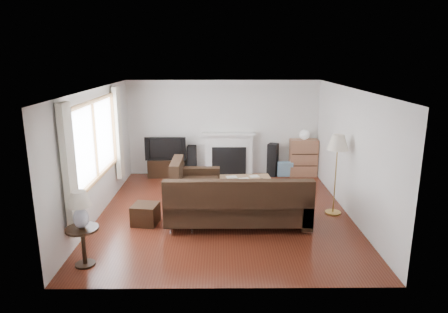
{
  "coord_description": "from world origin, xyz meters",
  "views": [
    {
      "loc": [
        -0.07,
        -7.63,
        3.13
      ],
      "look_at": [
        0.0,
        0.3,
        1.1
      ],
      "focal_mm": 32.0,
      "sensor_mm": 36.0,
      "label": 1
    }
  ],
  "objects_px": {
    "coffee_table": "(244,188)",
    "sectional_sofa": "(237,201)",
    "tv_stand": "(167,168)",
    "bookshelf": "(303,158)",
    "side_table": "(84,247)",
    "floor_lamp": "(336,175)"
  },
  "relations": [
    {
      "from": "coffee_table",
      "to": "floor_lamp",
      "type": "relative_size",
      "value": 0.74
    },
    {
      "from": "bookshelf",
      "to": "side_table",
      "type": "distance_m",
      "value": 6.29
    },
    {
      "from": "tv_stand",
      "to": "floor_lamp",
      "type": "distance_m",
      "value": 4.55
    },
    {
      "from": "sectional_sofa",
      "to": "coffee_table",
      "type": "distance_m",
      "value": 1.45
    },
    {
      "from": "bookshelf",
      "to": "side_table",
      "type": "bearing_deg",
      "value": -132.65
    },
    {
      "from": "tv_stand",
      "to": "bookshelf",
      "type": "bearing_deg",
      "value": 0.48
    },
    {
      "from": "sectional_sofa",
      "to": "floor_lamp",
      "type": "relative_size",
      "value": 1.78
    },
    {
      "from": "tv_stand",
      "to": "sectional_sofa",
      "type": "bearing_deg",
      "value": -60.71
    },
    {
      "from": "tv_stand",
      "to": "side_table",
      "type": "bearing_deg",
      "value": -98.1
    },
    {
      "from": "bookshelf",
      "to": "side_table",
      "type": "relative_size",
      "value": 1.59
    },
    {
      "from": "tv_stand",
      "to": "sectional_sofa",
      "type": "distance_m",
      "value": 3.56
    },
    {
      "from": "bookshelf",
      "to": "floor_lamp",
      "type": "height_order",
      "value": "floor_lamp"
    },
    {
      "from": "tv_stand",
      "to": "coffee_table",
      "type": "height_order",
      "value": "tv_stand"
    },
    {
      "from": "coffee_table",
      "to": "sectional_sofa",
      "type": "bearing_deg",
      "value": -102.44
    },
    {
      "from": "side_table",
      "to": "floor_lamp",
      "type": "bearing_deg",
      "value": 24.88
    },
    {
      "from": "coffee_table",
      "to": "tv_stand",
      "type": "bearing_deg",
      "value": 134.91
    },
    {
      "from": "tv_stand",
      "to": "bookshelf",
      "type": "xyz_separation_m",
      "value": [
        3.61,
        0.03,
        0.25
      ]
    },
    {
      "from": "tv_stand",
      "to": "bookshelf",
      "type": "relative_size",
      "value": 0.96
    },
    {
      "from": "coffee_table",
      "to": "floor_lamp",
      "type": "height_order",
      "value": "floor_lamp"
    },
    {
      "from": "coffee_table",
      "to": "side_table",
      "type": "relative_size",
      "value": 1.95
    },
    {
      "from": "bookshelf",
      "to": "tv_stand",
      "type": "bearing_deg",
      "value": -179.52
    },
    {
      "from": "tv_stand",
      "to": "side_table",
      "type": "xyz_separation_m",
      "value": [
        -0.65,
        -4.6,
        0.07
      ]
    }
  ]
}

